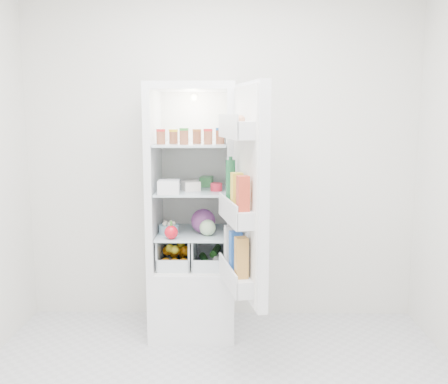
{
  "coord_description": "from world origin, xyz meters",
  "views": [
    {
      "loc": [
        0.08,
        -2.33,
        1.59
      ],
      "look_at": [
        0.03,
        0.95,
        1.08
      ],
      "focal_mm": 40.0,
      "sensor_mm": 36.0,
      "label": 1
    }
  ],
  "objects_px": {
    "red_cabbage": "(203,221)",
    "mushroom_bowl": "(169,229)",
    "refrigerator": "(194,241)",
    "fridge_door": "(246,198)"
  },
  "relations": [
    {
      "from": "red_cabbage",
      "to": "mushroom_bowl",
      "type": "relative_size",
      "value": 1.25
    },
    {
      "from": "refrigerator",
      "to": "mushroom_bowl",
      "type": "relative_size",
      "value": 12.95
    },
    {
      "from": "red_cabbage",
      "to": "mushroom_bowl",
      "type": "bearing_deg",
      "value": -171.38
    },
    {
      "from": "refrigerator",
      "to": "fridge_door",
      "type": "xyz_separation_m",
      "value": [
        0.37,
        -0.63,
        0.43
      ]
    },
    {
      "from": "refrigerator",
      "to": "red_cabbage",
      "type": "height_order",
      "value": "refrigerator"
    },
    {
      "from": "red_cabbage",
      "to": "fridge_door",
      "type": "bearing_deg",
      "value": -61.82
    },
    {
      "from": "red_cabbage",
      "to": "fridge_door",
      "type": "xyz_separation_m",
      "value": [
        0.29,
        -0.54,
        0.26
      ]
    },
    {
      "from": "refrigerator",
      "to": "red_cabbage",
      "type": "distance_m",
      "value": 0.21
    },
    {
      "from": "fridge_door",
      "to": "refrigerator",
      "type": "bearing_deg",
      "value": 17.72
    },
    {
      "from": "red_cabbage",
      "to": "fridge_door",
      "type": "height_order",
      "value": "fridge_door"
    }
  ]
}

